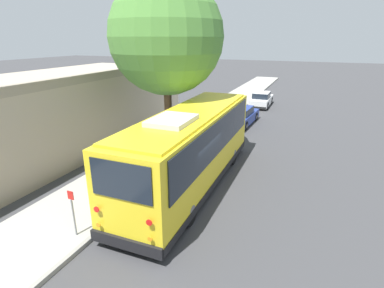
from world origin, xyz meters
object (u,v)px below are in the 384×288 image
(sign_post_near, at_px, (73,213))
(shuttle_bus, at_px, (191,145))
(parked_sedan_white, at_px, (261,100))
(sign_post_far, at_px, (111,187))
(parked_sedan_blue, at_px, (240,116))
(street_tree, at_px, (167,29))
(fire_hydrant, at_px, (207,127))

(sign_post_near, bearing_deg, shuttle_bus, -21.28)
(parked_sedan_white, bearing_deg, sign_post_far, 174.34)
(parked_sedan_blue, bearing_deg, sign_post_far, 176.15)
(shuttle_bus, xyz_separation_m, street_tree, (2.76, 2.39, 4.65))
(sign_post_far, bearing_deg, parked_sedan_blue, -6.31)
(parked_sedan_white, relative_size, sign_post_far, 2.93)
(street_tree, height_order, fire_hydrant, street_tree)
(shuttle_bus, distance_m, sign_post_far, 3.66)
(parked_sedan_blue, bearing_deg, shuttle_bus, -175.20)
(shuttle_bus, height_order, fire_hydrant, shuttle_bus)
(street_tree, relative_size, sign_post_near, 6.12)
(shuttle_bus, bearing_deg, parked_sedan_white, -0.10)
(shuttle_bus, relative_size, fire_hydrant, 12.57)
(sign_post_near, relative_size, fire_hydrant, 1.93)
(parked_sedan_blue, distance_m, parked_sedan_white, 6.96)
(sign_post_near, xyz_separation_m, fire_hydrant, (11.75, -0.14, -0.40))
(street_tree, distance_m, fire_hydrant, 7.24)
(shuttle_bus, distance_m, fire_hydrant, 7.20)
(sign_post_far, bearing_deg, sign_post_near, 180.00)
(sign_post_near, height_order, sign_post_far, sign_post_near)
(shuttle_bus, relative_size, street_tree, 1.07)
(parked_sedan_white, distance_m, fire_hydrant, 10.62)
(shuttle_bus, bearing_deg, sign_post_near, 158.06)
(sign_post_far, bearing_deg, parked_sedan_white, -4.88)
(fire_hydrant, bearing_deg, parked_sedan_blue, -20.67)
(shuttle_bus, distance_m, street_tree, 5.91)
(parked_sedan_blue, xyz_separation_m, parked_sedan_white, (6.96, -0.26, 0.01))
(sign_post_near, bearing_deg, fire_hydrant, -0.70)
(fire_hydrant, bearing_deg, shuttle_bus, -165.58)
(street_tree, distance_m, sign_post_near, 9.46)
(street_tree, height_order, sign_post_near, street_tree)
(parked_sedan_blue, relative_size, sign_post_far, 3.14)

